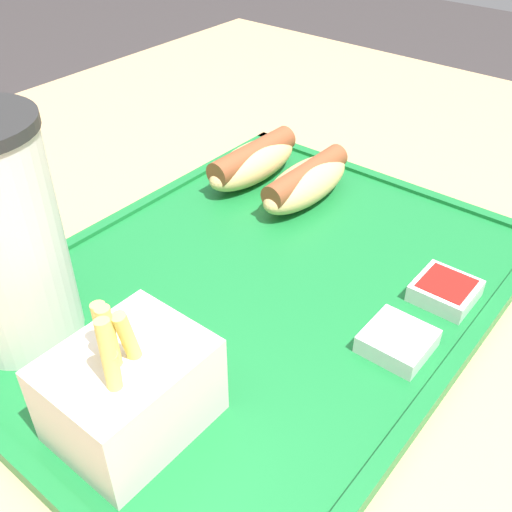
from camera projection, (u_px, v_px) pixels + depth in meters
The scene contains 7 objects.
food_tray at pixel (256, 288), 0.52m from camera, with size 0.47×0.35×0.01m.
soda_cup at pixel (0, 238), 0.41m from camera, with size 0.09×0.09×0.21m.
hot_dog_far at pixel (253, 161), 0.64m from camera, with size 0.13×0.05×0.04m.
hot_dog_near at pixel (306, 181), 0.61m from camera, with size 0.13×0.05×0.04m.
fries_carton at pixel (130, 390), 0.38m from camera, with size 0.10×0.08×0.11m.
sauce_cup_mayo at pixel (398, 340), 0.45m from camera, with size 0.05×0.05×0.02m.
sauce_cup_ketchup at pixel (445, 290), 0.49m from camera, with size 0.05×0.05×0.02m.
Camera 1 is at (-0.27, -0.27, 1.07)m, focal length 42.00 mm.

